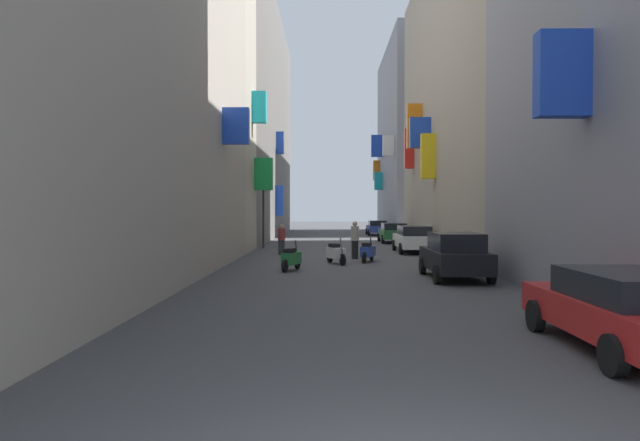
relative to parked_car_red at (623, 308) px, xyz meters
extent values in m
plane|color=#424244|center=(-4.02, 24.94, -0.71)|extent=(140.00, 140.00, 0.00)
cube|color=#B2A899|center=(-12.02, 7.22, 7.66)|extent=(6.00, 24.57, 16.74)
cube|color=blue|center=(-8.49, 13.23, 4.95)|extent=(1.06, 0.35, 1.46)
cube|color=#BCB29E|center=(-12.02, 21.67, 9.75)|extent=(6.00, 4.34, 20.93)
cube|color=#19B2BF|center=(-8.63, 22.08, 7.32)|extent=(0.78, 0.55, 1.74)
cube|color=green|center=(-8.50, 23.06, 3.65)|extent=(1.04, 0.42, 1.86)
cube|color=slate|center=(-12.02, 39.39, 9.13)|extent=(6.00, 31.09, 19.67)
cube|color=blue|center=(-8.71, 36.19, 2.31)|extent=(0.61, 0.51, 2.47)
cube|color=blue|center=(-8.71, 36.89, 7.08)|extent=(0.62, 0.54, 1.83)
cube|color=blue|center=(0.41, 3.42, 4.63)|extent=(1.15, 0.46, 1.90)
cube|color=#9E9384|center=(3.98, 22.13, 7.77)|extent=(6.00, 21.40, 16.97)
cube|color=red|center=(0.67, 28.33, 5.66)|extent=(0.63, 0.60, 2.64)
cube|color=orange|center=(0.53, 25.17, 6.70)|extent=(0.91, 0.52, 2.72)
cube|color=blue|center=(0.40, 22.31, 5.92)|extent=(1.16, 0.42, 1.71)
cube|color=yellow|center=(0.60, 20.85, 4.46)|extent=(0.77, 0.43, 2.41)
cube|color=gray|center=(3.98, 46.01, 8.35)|extent=(6.00, 17.85, 18.12)
cube|color=white|center=(0.50, 39.43, 7.16)|extent=(0.96, 0.45, 1.80)
cube|color=#19B2BF|center=(0.57, 49.30, 4.56)|extent=(0.83, 0.40, 1.88)
cube|color=blue|center=(0.39, 49.13, 8.21)|extent=(1.18, 0.36, 2.29)
cube|color=orange|center=(0.63, 52.19, 5.87)|extent=(0.71, 0.58, 2.16)
cube|color=#B21E1E|center=(0.00, 0.06, -0.13)|extent=(1.73, 4.36, 0.56)
cube|color=black|center=(0.00, -0.16, 0.38)|extent=(1.52, 2.44, 0.47)
cylinder|color=black|center=(-0.87, 1.50, -0.41)|extent=(0.18, 0.60, 0.60)
cylinder|color=black|center=(0.87, 1.50, -0.41)|extent=(0.18, 0.60, 0.60)
cylinder|color=black|center=(-0.87, -1.38, -0.41)|extent=(0.18, 0.60, 0.60)
cube|color=black|center=(-0.58, 9.48, -0.08)|extent=(1.68, 3.97, 0.67)
cube|color=black|center=(-0.58, 9.28, 0.55)|extent=(1.48, 2.22, 0.58)
cylinder|color=black|center=(-1.42, 10.79, -0.41)|extent=(0.18, 0.60, 0.60)
cylinder|color=black|center=(0.26, 10.79, -0.41)|extent=(0.18, 0.60, 0.60)
cylinder|color=black|center=(-1.42, 8.17, -0.41)|extent=(0.18, 0.60, 0.60)
cylinder|color=black|center=(0.26, 8.17, -0.41)|extent=(0.18, 0.60, 0.60)
cube|color=white|center=(-0.19, 20.81, -0.09)|extent=(1.71, 4.44, 0.64)
cube|color=black|center=(-0.19, 20.59, 0.47)|extent=(1.50, 2.49, 0.50)
cylinder|color=black|center=(-1.04, 22.28, -0.41)|extent=(0.18, 0.60, 0.60)
cylinder|color=black|center=(0.67, 22.28, -0.41)|extent=(0.18, 0.60, 0.60)
cylinder|color=black|center=(-1.04, 19.34, -0.41)|extent=(0.18, 0.60, 0.60)
cylinder|color=black|center=(0.67, 19.34, -0.41)|extent=(0.18, 0.60, 0.60)
cube|color=navy|center=(-0.33, 40.77, -0.13)|extent=(1.66, 4.04, 0.55)
cube|color=black|center=(-0.33, 40.57, 0.37)|extent=(1.46, 2.26, 0.46)
cylinder|color=black|center=(-1.17, 42.11, -0.41)|extent=(0.18, 0.60, 0.60)
cylinder|color=black|center=(0.50, 42.11, -0.41)|extent=(0.18, 0.60, 0.60)
cylinder|color=black|center=(-1.17, 39.44, -0.41)|extent=(0.18, 0.60, 0.60)
cylinder|color=black|center=(0.50, 39.44, -0.41)|extent=(0.18, 0.60, 0.60)
cube|color=#236638|center=(-0.21, 29.55, -0.11)|extent=(1.74, 4.08, 0.60)
cube|color=black|center=(-0.21, 29.34, 0.42)|extent=(1.53, 2.28, 0.47)
cylinder|color=black|center=(-1.09, 30.89, -0.41)|extent=(0.18, 0.60, 0.60)
cylinder|color=black|center=(0.66, 30.89, -0.41)|extent=(0.18, 0.60, 0.60)
cylinder|color=black|center=(-1.09, 28.20, -0.41)|extent=(0.18, 0.60, 0.60)
cylinder|color=black|center=(0.66, 28.20, -0.41)|extent=(0.18, 0.60, 0.60)
cube|color=silver|center=(-4.45, 14.50, -0.25)|extent=(0.83, 1.21, 0.45)
cube|color=black|center=(-4.53, 14.69, 0.06)|extent=(0.51, 0.64, 0.16)
cylinder|color=#4C4C51|center=(-4.24, 13.98, 0.08)|extent=(0.16, 0.28, 0.68)
cylinder|color=black|center=(-4.19, 13.85, -0.47)|extent=(0.27, 0.48, 0.48)
cylinder|color=black|center=(-4.71, 15.15, -0.47)|extent=(0.27, 0.48, 0.48)
cube|color=#287F3D|center=(-6.19, 11.92, -0.25)|extent=(0.74, 1.19, 0.45)
cube|color=black|center=(-6.25, 11.72, 0.06)|extent=(0.47, 0.63, 0.16)
cylinder|color=#4C4C51|center=(-6.03, 12.46, 0.08)|extent=(0.13, 0.28, 0.68)
cylinder|color=black|center=(-5.99, 12.59, -0.47)|extent=(0.23, 0.49, 0.48)
cylinder|color=black|center=(-6.38, 11.26, -0.47)|extent=(0.23, 0.49, 0.48)
cube|color=#2D4CAD|center=(-3.03, 15.45, -0.25)|extent=(0.77, 1.24, 0.45)
cube|color=black|center=(-3.09, 15.24, 0.06)|extent=(0.47, 0.63, 0.16)
cylinder|color=#4C4C51|center=(-2.85, 16.00, 0.08)|extent=(0.14, 0.28, 0.68)
cylinder|color=black|center=(-2.81, 16.14, -0.47)|extent=(0.24, 0.49, 0.48)
cylinder|color=black|center=(-3.25, 14.76, -0.47)|extent=(0.24, 0.49, 0.48)
cylinder|color=#303030|center=(-7.16, 19.24, -0.34)|extent=(0.45, 0.45, 0.75)
cylinder|color=maroon|center=(-7.16, 19.24, 0.34)|extent=(0.53, 0.53, 0.59)
sphere|color=tan|center=(-7.16, 19.24, 0.73)|extent=(0.20, 0.20, 0.20)
cylinder|color=black|center=(-3.53, 16.93, -0.29)|extent=(0.40, 0.40, 0.85)
cylinder|color=#B2AD9E|center=(-3.53, 16.93, 0.48)|extent=(0.48, 0.48, 0.68)
sphere|color=tan|center=(-3.53, 16.93, 0.93)|extent=(0.23, 0.23, 0.23)
cylinder|color=#2D2D2D|center=(-8.62, 23.92, 1.03)|extent=(0.12, 0.12, 3.48)
cube|color=black|center=(-8.62, 23.92, 3.14)|extent=(0.26, 0.26, 0.75)
sphere|color=red|center=(-8.62, 23.78, 3.39)|extent=(0.14, 0.14, 0.14)
sphere|color=orange|center=(-8.62, 23.78, 3.14)|extent=(0.14, 0.14, 0.14)
sphere|color=green|center=(-8.62, 23.78, 2.89)|extent=(0.14, 0.14, 0.14)
camera|label=1|loc=(-4.85, -9.10, 1.62)|focal=31.24mm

